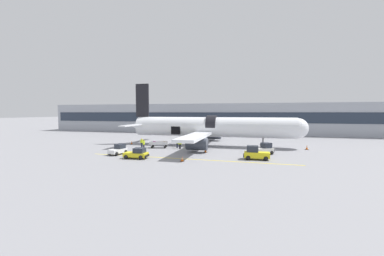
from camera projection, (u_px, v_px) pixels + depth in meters
ground_plane at (201, 153)px, 34.78m from camera, size 500.00×500.00×0.00m
apron_marking_line at (187, 159)px, 30.10m from camera, size 27.72×0.57×0.01m
terminal_strip at (227, 119)px, 66.96m from camera, size 109.40×8.23×8.37m
airplane at (209, 128)px, 41.95m from camera, size 31.95×28.28×11.39m
baggage_tug_lead at (137, 154)px, 30.44m from camera, size 3.15×2.04×1.39m
baggage_tug_mid at (118, 150)px, 33.42m from camera, size 2.13×2.96×1.45m
baggage_tug_rear at (264, 149)px, 33.51m from camera, size 2.98×2.62×1.63m
baggage_tug_spare at (256, 154)px, 29.75m from camera, size 3.25×1.83×1.75m
baggage_cart_loading at (160, 144)px, 39.55m from camera, size 4.05×2.18×1.08m
ground_crew_loader_a at (144, 144)px, 38.21m from camera, size 0.45×0.56×1.60m
ground_crew_loader_b at (142, 142)px, 40.28m from camera, size 0.50×0.50×1.57m
ground_crew_driver at (177, 143)px, 39.50m from camera, size 0.51×0.54×1.63m
ground_crew_supervisor at (180, 144)px, 38.40m from camera, size 0.56×0.44×1.61m
safety_cone_nose at (307, 147)px, 37.60m from camera, size 0.53×0.53×0.75m
safety_cone_engine_left at (182, 159)px, 28.68m from camera, size 0.54×0.54×0.57m
safety_cone_wingtip at (205, 150)px, 35.04m from camera, size 0.51×0.51×0.70m
safety_cone_tail at (132, 143)px, 44.15m from camera, size 0.46×0.46×0.63m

